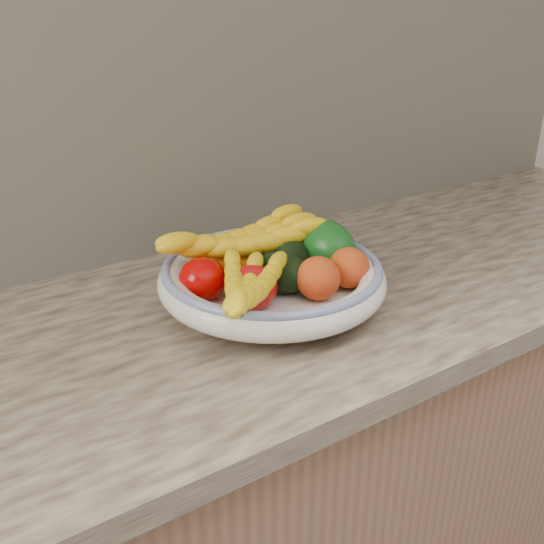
{
  "coord_description": "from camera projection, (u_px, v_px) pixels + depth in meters",
  "views": [
    {
      "loc": [
        -0.52,
        0.88,
        1.38
      ],
      "look_at": [
        0.0,
        1.66,
        0.96
      ],
      "focal_mm": 40.0,
      "sensor_mm": 36.0,
      "label": 1
    }
  ],
  "objects": [
    {
      "name": "kitchen_counter",
      "position": [
        265.0,
        486.0,
        1.26
      ],
      "size": [
        2.44,
        0.66,
        1.4
      ],
      "color": "brown",
      "rests_on": "ground"
    },
    {
      "name": "fruit_bowl",
      "position": [
        272.0,
        278.0,
        1.04
      ],
      "size": [
        0.39,
        0.39,
        0.08
      ],
      "color": "white",
      "rests_on": "kitchen_counter"
    },
    {
      "name": "clementine_back_left",
      "position": [
        230.0,
        264.0,
        1.08
      ],
      "size": [
        0.07,
        0.07,
        0.05
      ],
      "primitive_type": "ellipsoid",
      "rotation": [
        0.0,
        0.0,
        -0.33
      ],
      "color": "orange",
      "rests_on": "fruit_bowl"
    },
    {
      "name": "clementine_back_right",
      "position": [
        243.0,
        251.0,
        1.13
      ],
      "size": [
        0.05,
        0.05,
        0.04
      ],
      "primitive_type": "ellipsoid",
      "rotation": [
        0.0,
        0.0,
        -0.07
      ],
      "color": "#FF5505",
      "rests_on": "fruit_bowl"
    },
    {
      "name": "clementine_back_mid",
      "position": [
        246.0,
        262.0,
        1.09
      ],
      "size": [
        0.07,
        0.07,
        0.05
      ],
      "primitive_type": "ellipsoid",
      "rotation": [
        0.0,
        0.0,
        -0.23
      ],
      "color": "orange",
      "rests_on": "fruit_bowl"
    },
    {
      "name": "tomato_left",
      "position": [
        202.0,
        279.0,
        1.0
      ],
      "size": [
        0.1,
        0.1,
        0.07
      ],
      "primitive_type": "ellipsoid",
      "rotation": [
        0.0,
        0.0,
        0.34
      ],
      "color": "#B90201",
      "rests_on": "fruit_bowl"
    },
    {
      "name": "tomato_near_left",
      "position": [
        252.0,
        288.0,
        0.97
      ],
      "size": [
        0.09,
        0.09,
        0.07
      ],
      "primitive_type": "ellipsoid",
      "rotation": [
        0.0,
        0.0,
        0.16
      ],
      "color": "red",
      "rests_on": "fruit_bowl"
    },
    {
      "name": "avocado_center",
      "position": [
        282.0,
        272.0,
        1.02
      ],
      "size": [
        0.11,
        0.12,
        0.07
      ],
      "primitive_type": "ellipsoid",
      "rotation": [
        0.0,
        0.0,
        0.49
      ],
      "color": "black",
      "rests_on": "fruit_bowl"
    },
    {
      "name": "avocado_right",
      "position": [
        291.0,
        258.0,
        1.08
      ],
      "size": [
        0.12,
        0.12,
        0.07
      ],
      "primitive_type": "ellipsoid",
      "rotation": [
        0.0,
        0.0,
        -0.77
      ],
      "color": "black",
      "rests_on": "fruit_bowl"
    },
    {
      "name": "green_mango",
      "position": [
        323.0,
        246.0,
        1.1
      ],
      "size": [
        0.13,
        0.15,
        0.12
      ],
      "primitive_type": "ellipsoid",
      "rotation": [
        0.0,
        0.31,
        0.11
      ],
      "color": "#0D4A12",
      "rests_on": "fruit_bowl"
    },
    {
      "name": "peach_front",
      "position": [
        318.0,
        278.0,
        0.99
      ],
      "size": [
        0.08,
        0.08,
        0.07
      ],
      "primitive_type": "ellipsoid",
      "rotation": [
        0.0,
        0.0,
        0.05
      ],
      "color": "orange",
      "rests_on": "fruit_bowl"
    },
    {
      "name": "peach_right",
      "position": [
        349.0,
        268.0,
        1.03
      ],
      "size": [
        0.07,
        0.07,
        0.07
      ],
      "primitive_type": "ellipsoid",
      "rotation": [
        0.0,
        0.0,
        0.03
      ],
      "color": "orange",
      "rests_on": "fruit_bowl"
    },
    {
      "name": "banana_bunch_back",
      "position": [
        241.0,
        245.0,
        1.07
      ],
      "size": [
        0.33,
        0.14,
        0.09
      ],
      "primitive_type": null,
      "rotation": [
        0.0,
        0.0,
        -0.07
      ],
      "color": "yellow",
      "rests_on": "fruit_bowl"
    },
    {
      "name": "banana_bunch_front",
      "position": [
        247.0,
        292.0,
        0.91
      ],
      "size": [
        0.25,
        0.27,
        0.07
      ],
      "primitive_type": null,
      "rotation": [
        0.0,
        0.0,
        0.88
      ],
      "color": "yellow",
      "rests_on": "fruit_bowl"
    }
  ]
}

